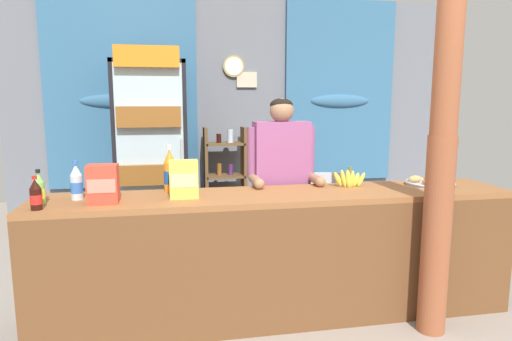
% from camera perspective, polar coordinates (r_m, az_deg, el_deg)
% --- Properties ---
extents(ground_plane, '(7.22, 7.22, 0.00)m').
position_cam_1_polar(ground_plane, '(4.01, 1.56, -13.66)').
color(ground_plane, gray).
extents(back_wall_curtained, '(5.29, 0.22, 2.74)m').
position_cam_1_polar(back_wall_curtained, '(5.38, -2.55, 7.57)').
color(back_wall_curtained, slate).
rests_on(back_wall_curtained, ground).
extents(stall_counter, '(3.34, 0.58, 0.90)m').
position_cam_1_polar(stall_counter, '(3.09, 3.57, -9.54)').
color(stall_counter, '#935B33').
rests_on(stall_counter, ground).
extents(timber_post, '(0.20, 0.18, 2.65)m').
position_cam_1_polar(timber_post, '(3.05, 22.89, 3.16)').
color(timber_post, '#995133').
rests_on(timber_post, ground).
extents(drink_fridge, '(0.73, 0.74, 2.06)m').
position_cam_1_polar(drink_fridge, '(4.75, -13.31, 3.75)').
color(drink_fridge, black).
rests_on(drink_fridge, ground).
extents(bottle_shelf_rack, '(0.48, 0.28, 1.24)m').
position_cam_1_polar(bottle_shelf_rack, '(5.12, -4.00, -1.09)').
color(bottle_shelf_rack, brown).
rests_on(bottle_shelf_rack, ground).
extents(plastic_lawn_chair, '(0.48, 0.48, 0.86)m').
position_cam_1_polar(plastic_lawn_chair, '(4.51, 9.13, -4.61)').
color(plastic_lawn_chair, silver).
rests_on(plastic_lawn_chair, ground).
extents(shopkeeper, '(0.55, 0.42, 1.56)m').
position_cam_1_polar(shopkeeper, '(3.54, 3.28, -0.15)').
color(shopkeeper, '#28282D').
rests_on(shopkeeper, ground).
extents(soda_bottle_orange_soda, '(0.09, 0.09, 0.34)m').
position_cam_1_polar(soda_bottle_orange_soda, '(3.19, -11.04, -0.19)').
color(soda_bottle_orange_soda, orange).
rests_on(soda_bottle_orange_soda, stall_counter).
extents(soda_bottle_cola, '(0.07, 0.07, 0.20)m').
position_cam_1_polar(soda_bottle_cola, '(2.92, -26.51, -2.90)').
color(soda_bottle_cola, black).
rests_on(soda_bottle_cola, stall_counter).
extents(soda_bottle_lime_soda, '(0.07, 0.07, 0.22)m').
position_cam_1_polar(soda_bottle_lime_soda, '(3.07, -26.16, -2.21)').
color(soda_bottle_lime_soda, '#75C64C').
rests_on(soda_bottle_lime_soda, stall_counter).
extents(soda_bottle_water, '(0.08, 0.08, 0.26)m').
position_cam_1_polar(soda_bottle_water, '(3.11, -22.13, -1.50)').
color(soda_bottle_water, silver).
rests_on(soda_bottle_water, stall_counter).
extents(snack_box_instant_noodle, '(0.19, 0.12, 0.25)m').
position_cam_1_polar(snack_box_instant_noodle, '(2.97, -9.29, -1.12)').
color(snack_box_instant_noodle, '#EAD14C').
rests_on(snack_box_instant_noodle, stall_counter).
extents(snack_box_crackers, '(0.19, 0.15, 0.25)m').
position_cam_1_polar(snack_box_crackers, '(2.94, -19.12, -1.67)').
color(snack_box_crackers, '#E5422D').
rests_on(snack_box_crackers, stall_counter).
extents(pastry_tray, '(0.37, 0.37, 0.07)m').
position_cam_1_polar(pastry_tray, '(3.64, 21.54, -1.44)').
color(pastry_tray, '#BCBCC1').
rests_on(pastry_tray, stall_counter).
extents(banana_bunch, '(0.26, 0.07, 0.16)m').
position_cam_1_polar(banana_bunch, '(3.39, 11.95, -1.08)').
color(banana_bunch, '#DBCC42').
rests_on(banana_bunch, stall_counter).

